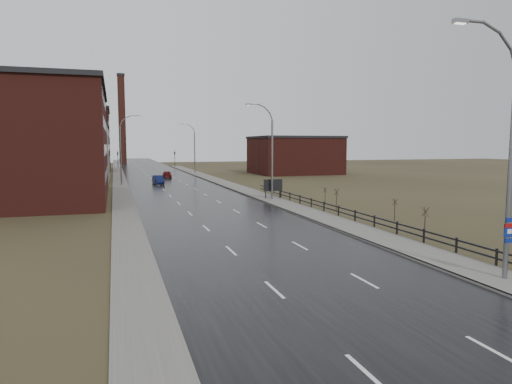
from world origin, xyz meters
TOP-DOWN VIEW (x-y plane):
  - ground at (0.00, 0.00)m, footprint 320.00×320.00m
  - road at (0.00, 60.00)m, footprint 14.00×300.00m
  - sidewalk_right at (8.60, 35.00)m, footprint 3.20×180.00m
  - curb_right at (7.08, 35.00)m, footprint 0.16×180.00m
  - sidewalk_left at (-8.20, 60.00)m, footprint 2.40×260.00m
  - warehouse_near at (-20.99, 45.00)m, footprint 22.44×28.56m
  - warehouse_mid at (-17.99, 78.00)m, footprint 16.32×20.40m
  - warehouse_far at (-22.99, 108.00)m, footprint 26.52×24.48m
  - building_right at (30.30, 82.00)m, footprint 18.36×16.32m
  - smokestack at (-6.00, 150.00)m, footprint 2.70×2.70m
  - streetlight_main at (8.47, 2.00)m, footprint 3.91×0.29m
  - streetlight_right_mid at (8.50, 36.00)m, footprint 3.36×0.28m
  - streetlight_left at (-7.70, 62.00)m, footprint 3.36×0.28m
  - streetlight_right_far at (8.50, 90.00)m, footprint 3.36×0.28m
  - guardrail at (10.30, 18.31)m, footprint 0.10×53.05m
  - shrub_c at (11.60, 11.62)m, footprint 0.54×0.57m
  - shrub_d at (14.13, 18.93)m, footprint 0.46×0.49m
  - shrub_e at (11.89, 25.50)m, footprint 0.54×0.57m
  - shrub_f at (13.23, 30.80)m, footprint 0.45×0.48m
  - billboard at (9.10, 36.54)m, footprint 2.36×0.17m
  - traffic_light_left at (-8.00, 120.00)m, footprint 0.58×2.73m
  - traffic_light_right at (8.00, 120.00)m, footprint 0.58×2.73m
  - car_near at (-2.19, 61.65)m, footprint 1.72×4.55m
  - car_far at (0.80, 75.54)m, footprint 2.06×4.45m

SIDE VIEW (x-z plane):
  - ground at x=0.00m, z-range 0.00..0.00m
  - road at x=0.00m, z-range 0.00..0.06m
  - sidewalk_left at x=-8.20m, z-range 0.00..0.12m
  - sidewalk_right at x=8.60m, z-range 0.00..0.18m
  - curb_right at x=7.08m, z-range 0.00..0.18m
  - guardrail at x=10.30m, z-range 0.16..1.26m
  - car_far at x=0.80m, z-range 0.00..1.48m
  - car_near at x=-2.19m, z-range 0.00..1.48m
  - shrub_f at x=13.23m, z-range 0.06..1.95m
  - shrub_d at x=14.13m, z-range 0.06..2.00m
  - shrub_e at x=11.89m, z-range 0.07..2.33m
  - shrub_c at x=11.60m, z-range 0.07..2.35m
  - billboard at x=9.10m, z-range 0.45..2.92m
  - building_right at x=30.30m, z-range 0.01..8.51m
  - traffic_light_left at x=-8.00m, z-range 1.95..7.25m
  - traffic_light_right at x=8.00m, z-range 1.95..7.25m
  - warehouse_mid at x=-17.99m, z-range 0.01..10.51m
  - streetlight_right_mid at x=8.50m, z-range 0.16..11.51m
  - streetlight_left at x=-7.70m, z-range 0.16..11.51m
  - streetlight_right_far at x=8.50m, z-range 0.16..11.51m
  - streetlight_main at x=8.47m, z-range 0.01..12.11m
  - warehouse_near at x=-20.99m, z-range 0.01..13.51m
  - warehouse_far at x=-22.99m, z-range 0.01..15.51m
  - smokestack at x=-6.00m, z-range 0.15..30.85m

